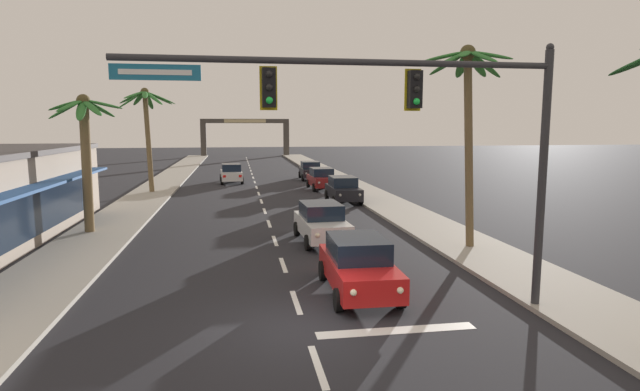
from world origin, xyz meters
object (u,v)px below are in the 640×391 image
sedan_parked_nearest_kerb (322,178)px  sedan_lead_at_stop_bar (358,265)px  traffic_signal_mast (419,118)px  palm_left_third (146,116)px  palm_right_second (468,98)px  town_gateway_arch (245,132)px  sedan_parked_mid_kerb (310,170)px  sedan_third_in_queue (321,222)px  sedan_parked_far_kerb (343,189)px  sedan_oncoming_far (231,173)px  palm_left_second (85,139)px

sedan_parked_nearest_kerb → sedan_lead_at_stop_bar: bearing=-97.1°
traffic_signal_mast → palm_left_third: palm_left_third is taller
palm_right_second → town_gateway_arch: 67.55m
palm_left_third → sedan_parked_mid_kerb: bearing=31.2°
sedan_third_in_queue → sedan_parked_far_kerb: same height
sedan_lead_at_stop_bar → sedan_oncoming_far: (-4.00, 31.05, 0.00)m
sedan_parked_mid_kerb → palm_right_second: bearing=-85.7°
sedan_oncoming_far → palm_left_third: 9.97m
sedan_parked_far_kerb → traffic_signal_mast: bearing=-96.6°
palm_left_third → town_gateway_arch: size_ratio=0.53×
sedan_lead_at_stop_bar → sedan_third_in_queue: 6.93m
sedan_lead_at_stop_bar → sedan_parked_mid_kerb: bearing=84.2°
sedan_oncoming_far → sedan_parked_nearest_kerb: same height
sedan_oncoming_far → town_gateway_arch: 40.78m
traffic_signal_mast → palm_left_third: size_ratio=1.42×
palm_left_second → sedan_parked_far_kerb: bearing=30.4°
town_gateway_arch → palm_left_third: bearing=-99.7°
palm_left_second → palm_right_second: (15.70, -5.59, 1.64)m
sedan_lead_at_stop_bar → sedan_oncoming_far: size_ratio=0.99×
sedan_lead_at_stop_bar → palm_left_third: palm_left_third is taller
sedan_lead_at_stop_bar → palm_left_second: palm_left_second is taller
palm_left_second → sedan_oncoming_far: bearing=73.3°
sedan_parked_mid_kerb → palm_left_third: bearing=-148.8°
palm_right_second → palm_left_second: bearing=160.4°
sedan_oncoming_far → sedan_lead_at_stop_bar: bearing=-82.7°
sedan_third_in_queue → sedan_parked_mid_kerb: 25.99m
traffic_signal_mast → palm_left_third: (-10.97, 26.76, 0.52)m
sedan_third_in_queue → palm_right_second: palm_right_second is taller
traffic_signal_mast → palm_right_second: palm_right_second is taller
sedan_parked_far_kerb → palm_left_third: 15.62m
sedan_parked_mid_kerb → palm_left_third: palm_left_third is taller
palm_right_second → sedan_oncoming_far: bearing=109.6°
sedan_parked_mid_kerb → town_gateway_arch: bearing=97.7°
palm_left_second → town_gateway_arch: 62.09m
palm_right_second → sedan_parked_mid_kerb: bearing=94.3°
palm_left_second → sedan_lead_at_stop_bar: bearing=-44.6°
palm_left_third → palm_right_second: bearing=-52.6°
sedan_lead_at_stop_bar → sedan_third_in_queue: (0.04, 6.93, 0.00)m
traffic_signal_mast → sedan_parked_far_kerb: traffic_signal_mast is taller
traffic_signal_mast → sedan_parked_mid_kerb: bearing=86.2°
traffic_signal_mast → palm_left_second: 16.64m
sedan_third_in_queue → town_gateway_arch: town_gateway_arch is taller
sedan_parked_mid_kerb → town_gateway_arch: size_ratio=0.31×
traffic_signal_mast → sedan_third_in_queue: (-0.98, 9.01, -4.33)m
palm_right_second → palm_left_third: bearing=127.4°
palm_left_second → palm_left_third: (0.32, 14.56, 1.29)m
sedan_lead_at_stop_bar → palm_left_third: 27.05m
sedan_parked_far_kerb → palm_right_second: palm_right_second is taller
sedan_oncoming_far → palm_right_second: (9.44, -26.52, 5.20)m
sedan_oncoming_far → palm_left_second: palm_left_second is taller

